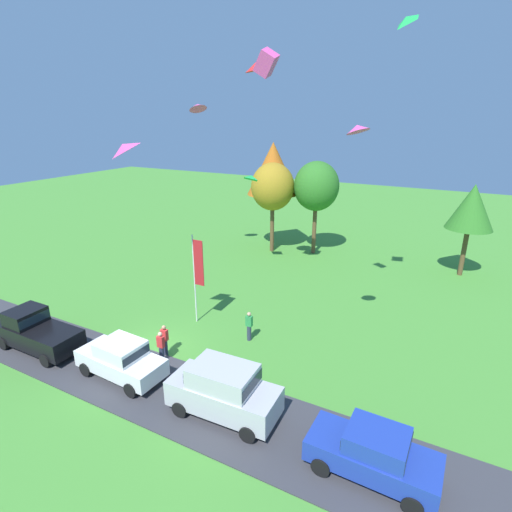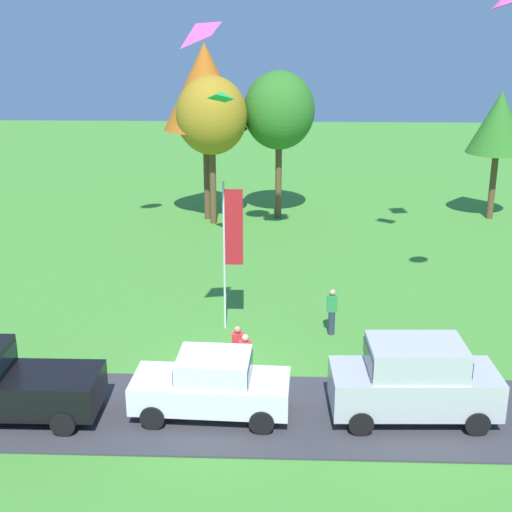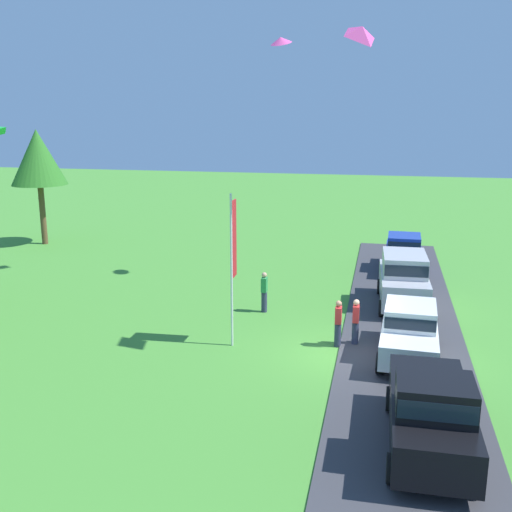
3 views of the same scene
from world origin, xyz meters
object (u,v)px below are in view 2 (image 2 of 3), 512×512
(kite_diamond_topmost, at_px, (196,30))
(kite_diamond_trailing_tail, at_px, (221,95))
(car_suv_near_entrance, at_px, (414,377))
(kite_delta_over_trees, at_px, (505,0))
(person_beside_suv, at_px, (332,311))
(tree_center_back, at_px, (212,116))
(car_pickup_by_flagpole, at_px, (3,383))
(person_on_lawn, at_px, (238,351))
(tree_lone_near, at_px, (279,111))
(car_sedan_far_end, at_px, (212,383))
(tree_far_right, at_px, (499,123))
(flag_banner, at_px, (231,237))
(tree_far_left, at_px, (205,87))
(person_watching_sky, at_px, (245,360))

(kite_diamond_topmost, relative_size, kite_diamond_trailing_tail, 0.94)
(car_suv_near_entrance, bearing_deg, kite_delta_over_trees, 62.22)
(car_suv_near_entrance, xyz_separation_m, person_beside_suv, (-1.91, 5.65, -0.42))
(tree_center_back, bearing_deg, car_pickup_by_flagpole, -100.80)
(person_on_lawn, xyz_separation_m, tree_lone_near, (1.12, 19.12, 5.14))
(car_sedan_far_end, relative_size, person_beside_suv, 2.62)
(car_pickup_by_flagpole, distance_m, tree_far_right, 29.83)
(person_on_lawn, height_order, kite_diamond_trailing_tail, kite_diamond_trailing_tail)
(car_sedan_far_end, distance_m, person_beside_suv, 6.83)
(car_pickup_by_flagpole, relative_size, tree_center_back, 0.63)
(car_suv_near_entrance, height_order, kite_delta_over_trees, kite_delta_over_trees)
(tree_lone_near, bearing_deg, car_suv_near_entrance, -79.61)
(car_suv_near_entrance, height_order, tree_center_back, tree_center_back)
(car_suv_near_entrance, xyz_separation_m, flag_banner, (-5.51, 6.04, 2.17))
(car_sedan_far_end, bearing_deg, kite_delta_over_trees, 34.44)
(car_pickup_by_flagpole, relative_size, kite_delta_over_trees, 5.11)
(car_sedan_far_end, distance_m, kite_diamond_trailing_tail, 15.96)
(tree_far_left, height_order, kite_delta_over_trees, kite_delta_over_trees)
(tree_far_right, xyz_separation_m, flag_banner, (-13.59, -15.73, -1.91))
(flag_banner, bearing_deg, car_sedan_far_end, -91.05)
(tree_far_left, bearing_deg, tree_far_right, 2.35)
(person_beside_suv, distance_m, kite_diamond_trailing_tail, 11.97)
(car_sedan_far_end, relative_size, kite_diamond_topmost, 4.32)
(person_on_lawn, bearing_deg, person_watching_sky, -65.93)
(person_watching_sky, xyz_separation_m, tree_center_back, (-2.72, 18.46, 5.00))
(person_watching_sky, bearing_deg, person_beside_suv, 53.54)
(car_pickup_by_flagpole, bearing_deg, tree_far_left, 80.72)
(tree_far_left, xyz_separation_m, kite_diamond_trailing_tail, (1.43, -6.63, 0.21))
(tree_lone_near, bearing_deg, car_pickup_by_flagpole, -108.95)
(person_beside_suv, xyz_separation_m, kite_diamond_trailing_tail, (-4.59, 8.84, 6.64))
(flag_banner, bearing_deg, tree_center_back, 98.00)
(kite_delta_over_trees, height_order, kite_diamond_trailing_tail, kite_delta_over_trees)
(flag_banner, bearing_deg, tree_far_left, 99.09)
(person_watching_sky, height_order, kite_diamond_trailing_tail, kite_diamond_trailing_tail)
(tree_lone_near, height_order, kite_delta_over_trees, kite_delta_over_trees)
(car_suv_near_entrance, xyz_separation_m, tree_far_left, (-7.92, 21.11, 6.01))
(tree_lone_near, bearing_deg, tree_far_left, -174.99)
(car_suv_near_entrance, bearing_deg, tree_center_back, 110.37)
(car_pickup_by_flagpole, relative_size, car_sedan_far_end, 1.12)
(flag_banner, bearing_deg, person_beside_suv, -6.23)
(tree_center_back, xyz_separation_m, tree_far_right, (15.58, 1.56, -0.50))
(car_suv_near_entrance, relative_size, tree_lone_near, 0.57)
(person_watching_sky, distance_m, tree_far_left, 20.65)
(person_watching_sky, xyz_separation_m, tree_far_right, (12.86, 20.02, 4.50))
(person_beside_suv, relative_size, kite_diamond_trailing_tail, 1.56)
(car_sedan_far_end, bearing_deg, tree_far_right, 57.91)
(car_suv_near_entrance, bearing_deg, car_sedan_far_end, -179.23)
(tree_center_back, bearing_deg, person_on_lawn, -82.18)
(car_pickup_by_flagpole, bearing_deg, tree_center_back, 79.20)
(tree_far_right, relative_size, kite_delta_over_trees, 7.24)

